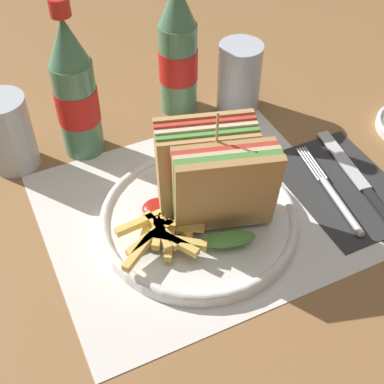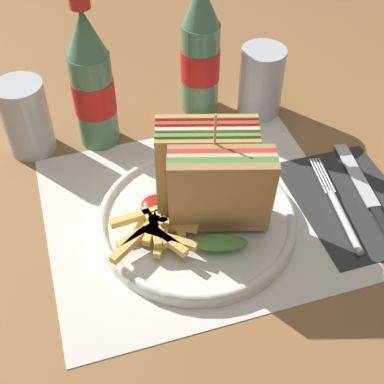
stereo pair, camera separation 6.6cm
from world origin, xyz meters
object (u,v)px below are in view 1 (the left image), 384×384
object	(u,v)px
club_sandwich	(215,180)
glass_near	(239,77)
coke_bottle_near	(75,92)
glass_far	(10,137)
knife	(359,180)
coke_bottle_far	(178,52)
fork	(335,196)
plate_main	(199,219)

from	to	relation	value
club_sandwich	glass_near	distance (m)	0.25
coke_bottle_near	glass_far	distance (m)	0.11
knife	coke_bottle_far	bearing A→B (deg)	127.44
club_sandwich	knife	xyz separation A→B (m)	(0.21, -0.02, -0.07)
knife	coke_bottle_near	bearing A→B (deg)	151.71
fork	knife	distance (m)	0.05
fork	glass_far	size ratio (longest dim) A/B	1.57
glass_far	glass_near	bearing A→B (deg)	-2.40
knife	fork	bearing A→B (deg)	-156.65
club_sandwich	coke_bottle_far	xyz separation A→B (m)	(0.06, 0.24, 0.02)
plate_main	coke_bottle_far	bearing A→B (deg)	71.39
plate_main	glass_near	bearing A→B (deg)	50.53
coke_bottle_near	coke_bottle_far	xyz separation A→B (m)	(0.16, 0.03, 0.00)
coke_bottle_far	glass_far	distance (m)	0.27
club_sandwich	glass_far	size ratio (longest dim) A/B	1.44
knife	coke_bottle_far	world-z (taller)	coke_bottle_far
coke_bottle_near	glass_far	size ratio (longest dim) A/B	2.11
fork	glass_far	bearing A→B (deg)	152.83
plate_main	fork	distance (m)	0.18
knife	coke_bottle_far	size ratio (longest dim) A/B	0.92
plate_main	glass_near	world-z (taller)	glass_near
glass_far	club_sandwich	bearing A→B (deg)	-47.99
club_sandwich	coke_bottle_near	xyz separation A→B (m)	(-0.10, 0.21, 0.02)
plate_main	coke_bottle_far	xyz separation A→B (m)	(0.08, 0.24, 0.09)
plate_main	club_sandwich	size ratio (longest dim) A/B	1.59
glass_far	fork	bearing A→B (deg)	-35.08
glass_far	coke_bottle_far	bearing A→B (deg)	5.10
club_sandwich	plate_main	bearing A→B (deg)	158.95
fork	glass_far	xyz separation A→B (m)	(-0.36, 0.25, 0.04)
fork	glass_near	xyz separation A→B (m)	(-0.01, 0.24, 0.05)
plate_main	club_sandwich	world-z (taller)	club_sandwich
coke_bottle_far	club_sandwich	bearing A→B (deg)	-104.36
club_sandwich	coke_bottle_far	bearing A→B (deg)	75.64
plate_main	fork	world-z (taller)	plate_main
coke_bottle_far	glass_near	distance (m)	0.10
knife	club_sandwich	bearing A→B (deg)	-177.06
coke_bottle_near	glass_near	xyz separation A→B (m)	(0.25, -0.00, -0.04)
plate_main	knife	bearing A→B (deg)	-6.26
coke_bottle_near	glass_near	world-z (taller)	coke_bottle_near
glass_near	coke_bottle_near	bearing A→B (deg)	178.91
fork	plate_main	bearing A→B (deg)	175.64
fork	glass_near	world-z (taller)	glass_near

